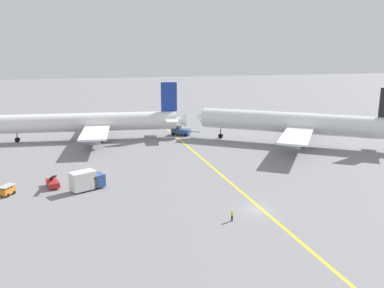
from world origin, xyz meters
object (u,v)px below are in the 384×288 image
airliner_being_pushed (294,123)px  gse_baggage_cart_trailing (7,190)px  gse_catering_truck_tall (87,180)px  gse_belt_loader_portside (53,183)px  pushback_tug (181,131)px  airliner_at_gate_left (91,122)px  ground_crew_wing_walker_right (232,215)px

airliner_being_pushed → gse_baggage_cart_trailing: 69.19m
airliner_being_pushed → gse_catering_truck_tall: size_ratio=7.42×
gse_belt_loader_portside → gse_catering_truck_tall: 6.74m
airliner_being_pushed → pushback_tug: airliner_being_pushed is taller
gse_baggage_cart_trailing → gse_catering_truck_tall: (13.15, -0.70, 0.90)m
airliner_at_gate_left → gse_belt_loader_portside: airliner_at_gate_left is taller
airliner_at_gate_left → gse_catering_truck_tall: airliner_at_gate_left is taller
pushback_tug → ground_crew_wing_walker_right: size_ratio=4.53×
airliner_being_pushed → pushback_tug: 31.91m
airliner_being_pushed → gse_catering_truck_tall: 57.13m
airliner_at_gate_left → gse_baggage_cart_trailing: airliner_at_gate_left is taller
gse_belt_loader_portside → gse_catering_truck_tall: size_ratio=0.81×
pushback_tug → gse_catering_truck_tall: (-26.21, -40.75, 0.48)m
gse_belt_loader_portside → gse_catering_truck_tall: bearing=-26.6°
gse_baggage_cart_trailing → gse_belt_loader_portside: bearing=17.7°
gse_belt_loader_portside → airliner_being_pushed: bearing=18.8°
gse_belt_loader_portside → ground_crew_wing_walker_right: bearing=-39.7°
pushback_tug → gse_catering_truck_tall: bearing=-122.7°
gse_catering_truck_tall → gse_belt_loader_portside: bearing=153.4°
airliner_being_pushed → gse_baggage_cart_trailing: (-65.41, -22.09, -4.60)m
gse_baggage_cart_trailing → ground_crew_wing_walker_right: ground_crew_wing_walker_right is taller
gse_belt_loader_portside → gse_catering_truck_tall: gse_catering_truck_tall is taller
airliner_at_gate_left → gse_catering_truck_tall: 41.15m
airliner_being_pushed → pushback_tug: size_ratio=6.03×
gse_catering_truck_tall → ground_crew_wing_walker_right: bearing=-42.8°
airliner_being_pushed → gse_catering_truck_tall: (-52.26, -22.79, -3.71)m
pushback_tug → gse_baggage_cart_trailing: size_ratio=2.46×
pushback_tug → ground_crew_wing_walker_right: bearing=-95.8°
pushback_tug → gse_belt_loader_portside: (-32.18, -37.75, -0.45)m
pushback_tug → gse_belt_loader_portside: size_ratio=1.53×
airliner_being_pushed → ground_crew_wing_walker_right: size_ratio=27.32×
airliner_at_gate_left → airliner_being_pushed: airliner_at_gate_left is taller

